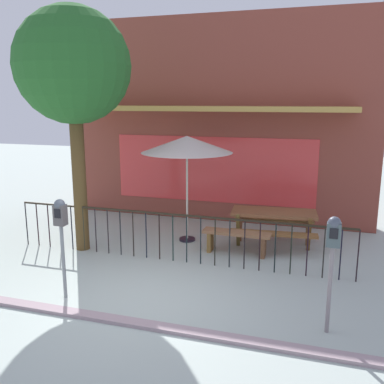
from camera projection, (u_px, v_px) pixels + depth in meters
The scene contains 10 objects.
ground at pixel (137, 298), 6.83m from camera, with size 40.00×40.00×0.00m, color #A3B0A8.
pub_storefront at pixel (215, 121), 10.99m from camera, with size 8.10×1.36×5.19m.
patio_fence_front at pixel (173, 229), 8.30m from camera, with size 6.82×0.04×0.97m.
picnic_table_left at pixel (274, 218), 9.20m from camera, with size 1.91×1.52×0.79m.
patio_umbrella at pixel (187, 145), 9.21m from camera, with size 2.00×2.00×2.36m.
patio_bench at pixel (237, 238), 8.74m from camera, with size 1.41×0.36×0.48m.
parking_meter_near at pixel (61, 222), 6.61m from camera, with size 0.18×0.17×1.63m.
parking_meter_far at pixel (333, 244), 5.58m from camera, with size 0.18×0.17×1.64m.
street_tree at pixel (73, 68), 8.33m from camera, with size 2.28×2.28×4.92m.
curb_edge at pixel (115, 321), 6.12m from camera, with size 11.33×0.20×0.11m, color gray.
Camera 1 is at (2.70, -5.78, 3.11)m, focal length 39.84 mm.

